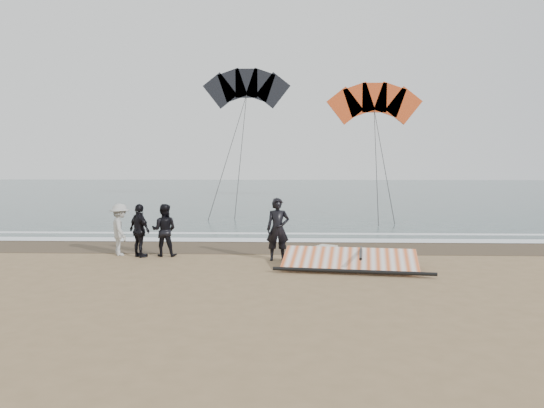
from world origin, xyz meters
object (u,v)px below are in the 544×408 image
(board_white, at_px, (372,259))
(sail_rig, at_px, (347,261))
(board_cream, at_px, (315,251))
(man_main, at_px, (278,229))

(board_white, height_order, sail_rig, sail_rig)
(board_white, height_order, board_cream, same)
(board_cream, distance_m, sail_rig, 2.58)
(man_main, relative_size, board_white, 0.80)
(board_white, bearing_deg, board_cream, 153.35)
(board_cream, relative_size, sail_rig, 0.53)
(man_main, bearing_deg, board_white, -1.14)
(board_cream, bearing_deg, board_white, -8.15)
(man_main, height_order, board_cream, man_main)
(board_cream, height_order, sail_rig, sail_rig)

